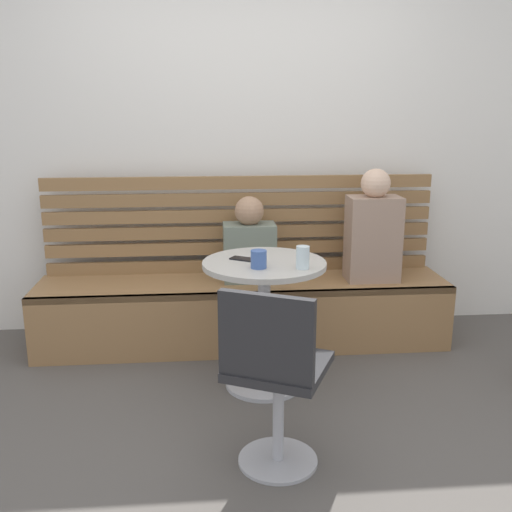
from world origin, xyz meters
TOP-DOWN VIEW (x-y plane):
  - ground at (0.00, 0.00)m, footprint 8.00×8.00m
  - back_wall at (0.00, 1.64)m, footprint 5.20×0.10m
  - booth_bench at (0.00, 1.20)m, footprint 2.70×0.52m
  - booth_backrest at (0.00, 1.44)m, footprint 2.65×0.04m
  - cafe_table at (0.08, 0.58)m, footprint 0.68×0.68m
  - white_chair at (0.04, -0.23)m, footprint 0.53×0.53m
  - person_adult at (0.85, 1.17)m, footprint 0.34×0.22m
  - person_child_left at (0.04, 1.23)m, footprint 0.34×0.22m
  - cup_mug_blue at (0.03, 0.45)m, footprint 0.08×0.08m
  - cup_glass_tall at (0.26, 0.42)m, footprint 0.07×0.07m
  - phone_on_table at (-0.04, 0.63)m, footprint 0.16×0.13m

SIDE VIEW (x-z plane):
  - ground at x=0.00m, z-range 0.00..0.00m
  - booth_bench at x=0.00m, z-range 0.00..0.44m
  - white_chair at x=0.04m, z-range 0.04..0.89m
  - cafe_table at x=0.08m, z-range 0.15..0.89m
  - person_child_left at x=0.04m, z-range 0.40..0.96m
  - phone_on_table at x=-0.04m, z-range 0.74..0.75m
  - person_adult at x=0.85m, z-range 0.40..1.14m
  - booth_backrest at x=0.00m, z-range 0.44..1.11m
  - cup_mug_blue at x=0.03m, z-range 0.74..0.83m
  - cup_glass_tall at x=0.26m, z-range 0.74..0.86m
  - back_wall at x=0.00m, z-range 0.00..2.90m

